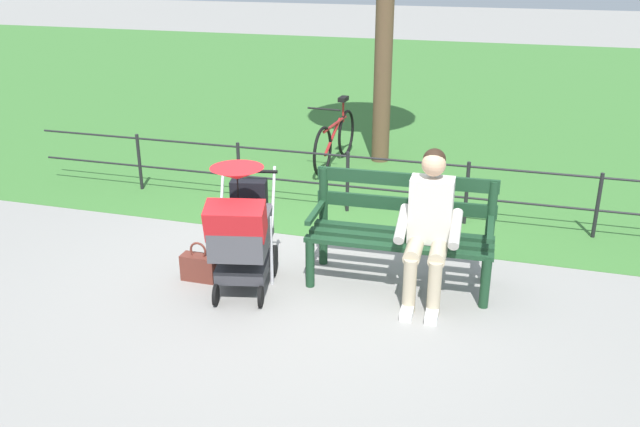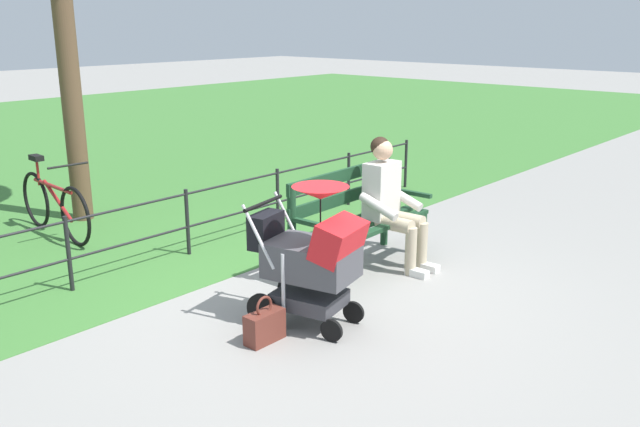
# 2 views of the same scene
# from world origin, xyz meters

# --- Properties ---
(ground_plane) EXTENTS (60.00, 60.00, 0.00)m
(ground_plane) POSITION_xyz_m (0.00, 0.00, 0.00)
(ground_plane) COLOR gray
(park_bench) EXTENTS (1.62, 0.66, 0.96)m
(park_bench) POSITION_xyz_m (-0.88, -0.12, 0.53)
(park_bench) COLOR #193D23
(park_bench) RESTS_ON ground
(person_on_bench) EXTENTS (0.55, 0.74, 1.28)m
(person_on_bench) POSITION_xyz_m (-1.14, 0.11, 0.68)
(person_on_bench) COLOR tan
(person_on_bench) RESTS_ON ground
(stroller) EXTENTS (0.67, 0.97, 1.15)m
(stroller) POSITION_xyz_m (0.39, 0.47, 0.59)
(stroller) COLOR black
(stroller) RESTS_ON ground
(handbag) EXTENTS (0.32, 0.14, 0.37)m
(handbag) POSITION_xyz_m (0.85, 0.39, 0.13)
(handbag) COLOR brown
(handbag) RESTS_ON ground
(park_fence) EXTENTS (7.90, 0.04, 0.70)m
(park_fence) POSITION_xyz_m (-0.28, -1.63, 0.42)
(park_fence) COLOR black
(park_fence) RESTS_ON ground
(bicycle) EXTENTS (0.44, 1.66, 0.89)m
(bicycle) POSITION_xyz_m (0.59, -3.27, 0.36)
(bicycle) COLOR black
(bicycle) RESTS_ON ground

